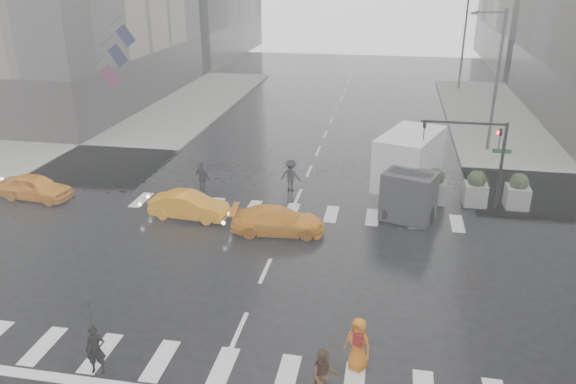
% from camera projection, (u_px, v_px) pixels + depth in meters
% --- Properties ---
extents(ground, '(120.00, 120.00, 0.00)m').
position_uv_depth(ground, '(265.00, 271.00, 22.53)').
color(ground, black).
rests_on(ground, ground).
extents(sidewalk_nw, '(35.00, 35.00, 0.15)m').
position_uv_depth(sidewalk_nw, '(61.00, 129.00, 41.75)').
color(sidewalk_nw, gray).
rests_on(sidewalk_nw, ground).
extents(road_markings, '(18.00, 48.00, 0.01)m').
position_uv_depth(road_markings, '(265.00, 271.00, 22.53)').
color(road_markings, silver).
rests_on(road_markings, ground).
extents(traffic_signal_pole, '(4.45, 0.42, 4.50)m').
position_uv_depth(traffic_signal_pole, '(482.00, 148.00, 27.11)').
color(traffic_signal_pole, black).
rests_on(traffic_signal_pole, ground).
extents(street_lamp_near, '(2.15, 0.22, 9.00)m').
position_uv_depth(street_lamp_near, '(495.00, 76.00, 35.26)').
color(street_lamp_near, '#59595B').
rests_on(street_lamp_near, ground).
extents(street_lamp_far, '(2.15, 0.22, 9.00)m').
position_uv_depth(street_lamp_far, '(463.00, 38.00, 53.50)').
color(street_lamp_far, '#59595B').
rests_on(street_lamp_far, ground).
extents(planter_west, '(1.10, 1.10, 1.80)m').
position_uv_depth(planter_west, '(435.00, 186.00, 28.46)').
color(planter_west, gray).
rests_on(planter_west, ground).
extents(planter_mid, '(1.10, 1.10, 1.80)m').
position_uv_depth(planter_mid, '(476.00, 189.00, 28.13)').
color(planter_mid, gray).
rests_on(planter_mid, ground).
extents(planter_east, '(1.10, 1.10, 1.80)m').
position_uv_depth(planter_east, '(518.00, 192.00, 27.79)').
color(planter_east, gray).
rests_on(planter_east, ground).
extents(flag_cluster, '(2.87, 3.06, 4.69)m').
position_uv_depth(flag_cluster, '(114.00, 53.00, 39.83)').
color(flag_cluster, '#59595B').
rests_on(flag_cluster, ground).
extents(pedestrian_black, '(1.18, 1.19, 2.43)m').
position_uv_depth(pedestrian_black, '(92.00, 326.00, 16.33)').
color(pedestrian_black, black).
rests_on(pedestrian_black, ground).
extents(pedestrian_brown, '(0.98, 0.86, 1.70)m').
position_uv_depth(pedestrian_brown, '(324.00, 377.00, 15.48)').
color(pedestrian_brown, '#452A18').
rests_on(pedestrian_brown, ground).
extents(pedestrian_orange, '(1.00, 0.84, 1.73)m').
position_uv_depth(pedestrian_orange, '(358.00, 344.00, 16.77)').
color(pedestrian_orange, '#CB670E').
rests_on(pedestrian_orange, ground).
extents(pedestrian_far_a, '(1.20, 1.03, 1.75)m').
position_uv_depth(pedestrian_far_a, '(202.00, 178.00, 29.96)').
color(pedestrian_far_a, black).
rests_on(pedestrian_far_a, ground).
extents(pedestrian_far_b, '(1.27, 0.90, 1.77)m').
position_uv_depth(pedestrian_far_b, '(291.00, 175.00, 30.25)').
color(pedestrian_far_b, black).
rests_on(pedestrian_far_b, ground).
extents(taxi_front, '(4.00, 1.94, 1.31)m').
position_uv_depth(taxi_front, '(36.00, 187.00, 29.26)').
color(taxi_front, orange).
rests_on(taxi_front, ground).
extents(taxi_mid, '(3.91, 1.61, 1.26)m').
position_uv_depth(taxi_mid, '(189.00, 206.00, 27.06)').
color(taxi_mid, orange).
rests_on(taxi_mid, ground).
extents(taxi_rear, '(3.92, 2.13, 1.23)m').
position_uv_depth(taxi_rear, '(278.00, 221.00, 25.51)').
color(taxi_rear, orange).
rests_on(taxi_rear, ground).
extents(box_truck, '(2.42, 6.45, 3.43)m').
position_uv_depth(box_truck, '(409.00, 168.00, 28.46)').
color(box_truck, silver).
rests_on(box_truck, ground).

